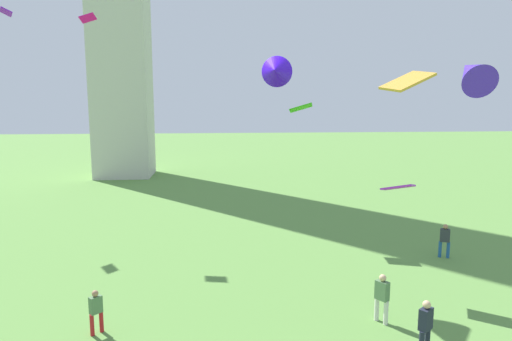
{
  "coord_description": "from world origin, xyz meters",
  "views": [
    {
      "loc": [
        -1.67,
        -2.07,
        7.87
      ],
      "look_at": [
        0.56,
        21.57,
        4.31
      ],
      "focal_mm": 31.11,
      "sensor_mm": 36.0,
      "label": 1
    }
  ],
  "objects_px": {
    "kite_flying_5": "(88,18)",
    "kite_flying_7": "(301,108)",
    "kite_flying_2": "(398,187)",
    "person_1": "(382,295)",
    "person_3": "(96,309)",
    "kite_flying_4": "(472,73)",
    "kite_flying_1": "(6,12)",
    "person_2": "(445,239)",
    "kite_flying_0": "(276,71)",
    "person_0": "(425,325)",
    "kite_flying_6": "(407,81)"
  },
  "relations": [
    {
      "from": "kite_flying_5",
      "to": "kite_flying_6",
      "type": "distance_m",
      "value": 19.32
    },
    {
      "from": "kite_flying_1",
      "to": "kite_flying_6",
      "type": "relative_size",
      "value": 0.63
    },
    {
      "from": "person_0",
      "to": "kite_flying_2",
      "type": "bearing_deg",
      "value": 40.01
    },
    {
      "from": "person_0",
      "to": "kite_flying_4",
      "type": "distance_m",
      "value": 10.82
    },
    {
      "from": "kite_flying_2",
      "to": "person_0",
      "type": "bearing_deg",
      "value": -66.99
    },
    {
      "from": "person_0",
      "to": "person_2",
      "type": "xyz_separation_m",
      "value": [
        5.25,
        8.58,
        -0.03
      ]
    },
    {
      "from": "kite_flying_4",
      "to": "kite_flying_7",
      "type": "xyz_separation_m",
      "value": [
        -5.81,
        7.55,
        -1.51
      ]
    },
    {
      "from": "kite_flying_5",
      "to": "kite_flying_6",
      "type": "xyz_separation_m",
      "value": [
        13.9,
        -12.75,
        -4.2
      ]
    },
    {
      "from": "person_2",
      "to": "kite_flying_2",
      "type": "relative_size",
      "value": 1.14
    },
    {
      "from": "kite_flying_1",
      "to": "kite_flying_0",
      "type": "bearing_deg",
      "value": -152.3
    },
    {
      "from": "person_1",
      "to": "kite_flying_2",
      "type": "bearing_deg",
      "value": 117.72
    },
    {
      "from": "person_2",
      "to": "kite_flying_5",
      "type": "distance_m",
      "value": 23.38
    },
    {
      "from": "kite_flying_5",
      "to": "kite_flying_7",
      "type": "height_order",
      "value": "kite_flying_5"
    },
    {
      "from": "person_0",
      "to": "person_3",
      "type": "height_order",
      "value": "person_0"
    },
    {
      "from": "kite_flying_7",
      "to": "kite_flying_4",
      "type": "bearing_deg",
      "value": 138.82
    },
    {
      "from": "person_0",
      "to": "person_1",
      "type": "distance_m",
      "value": 2.27
    },
    {
      "from": "person_0",
      "to": "kite_flying_7",
      "type": "relative_size",
      "value": 1.21
    },
    {
      "from": "person_3",
      "to": "kite_flying_7",
      "type": "xyz_separation_m",
      "value": [
        9.18,
        10.85,
        6.76
      ]
    },
    {
      "from": "kite_flying_0",
      "to": "kite_flying_7",
      "type": "xyz_separation_m",
      "value": [
        2.35,
        6.2,
        -1.64
      ]
    },
    {
      "from": "person_0",
      "to": "kite_flying_0",
      "type": "distance_m",
      "value": 11.49
    },
    {
      "from": "person_1",
      "to": "kite_flying_7",
      "type": "height_order",
      "value": "kite_flying_7"
    },
    {
      "from": "kite_flying_5",
      "to": "kite_flying_7",
      "type": "distance_m",
      "value": 13.51
    },
    {
      "from": "person_0",
      "to": "kite_flying_7",
      "type": "height_order",
      "value": "kite_flying_7"
    },
    {
      "from": "kite_flying_1",
      "to": "kite_flying_4",
      "type": "distance_m",
      "value": 26.78
    },
    {
      "from": "person_1",
      "to": "kite_flying_6",
      "type": "relative_size",
      "value": 1.0
    },
    {
      "from": "person_3",
      "to": "kite_flying_2",
      "type": "xyz_separation_m",
      "value": [
        11.72,
        2.67,
        3.56
      ]
    },
    {
      "from": "person_0",
      "to": "kite_flying_5",
      "type": "relative_size",
      "value": 1.9
    },
    {
      "from": "kite_flying_4",
      "to": "kite_flying_2",
      "type": "bearing_deg",
      "value": 21.98
    },
    {
      "from": "person_1",
      "to": "person_0",
      "type": "bearing_deg",
      "value": -18.02
    },
    {
      "from": "kite_flying_6",
      "to": "kite_flying_7",
      "type": "xyz_separation_m",
      "value": [
        -1.59,
        10.7,
        -1.0
      ]
    },
    {
      "from": "person_0",
      "to": "kite_flying_2",
      "type": "relative_size",
      "value": 1.18
    },
    {
      "from": "kite_flying_2",
      "to": "kite_flying_7",
      "type": "xyz_separation_m",
      "value": [
        -2.54,
        8.18,
        3.21
      ]
    },
    {
      "from": "person_1",
      "to": "person_3",
      "type": "distance_m",
      "value": 10.09
    },
    {
      "from": "person_1",
      "to": "kite_flying_5",
      "type": "xyz_separation_m",
      "value": [
        -13.21,
        13.06,
        11.81
      ]
    },
    {
      "from": "person_0",
      "to": "kite_flying_4",
      "type": "bearing_deg",
      "value": 14.48
    },
    {
      "from": "kite_flying_0",
      "to": "person_2",
      "type": "bearing_deg",
      "value": 21.04
    },
    {
      "from": "person_3",
      "to": "kite_flying_6",
      "type": "xyz_separation_m",
      "value": [
        10.77,
        0.15,
        7.76
      ]
    },
    {
      "from": "person_0",
      "to": "kite_flying_7",
      "type": "distance_m",
      "value": 14.84
    },
    {
      "from": "person_1",
      "to": "kite_flying_5",
      "type": "distance_m",
      "value": 22.01
    },
    {
      "from": "person_2",
      "to": "kite_flying_1",
      "type": "relative_size",
      "value": 1.53
    },
    {
      "from": "person_1",
      "to": "kite_flying_5",
      "type": "bearing_deg",
      "value": -166.96
    },
    {
      "from": "kite_flying_2",
      "to": "kite_flying_4",
      "type": "height_order",
      "value": "kite_flying_4"
    },
    {
      "from": "kite_flying_2",
      "to": "kite_flying_7",
      "type": "bearing_deg",
      "value": 142.24
    },
    {
      "from": "kite_flying_7",
      "to": "person_2",
      "type": "bearing_deg",
      "value": 156.74
    },
    {
      "from": "person_2",
      "to": "kite_flying_4",
      "type": "distance_m",
      "value": 8.72
    },
    {
      "from": "person_2",
      "to": "kite_flying_0",
      "type": "height_order",
      "value": "kite_flying_0"
    },
    {
      "from": "kite_flying_4",
      "to": "kite_flying_1",
      "type": "bearing_deg",
      "value": -15.56
    },
    {
      "from": "kite_flying_0",
      "to": "kite_flying_5",
      "type": "bearing_deg",
      "value": 151.46
    },
    {
      "from": "person_0",
      "to": "kite_flying_2",
      "type": "xyz_separation_m",
      "value": [
        1.07,
        5.02,
        3.42
      ]
    },
    {
      "from": "person_2",
      "to": "kite_flying_0",
      "type": "bearing_deg",
      "value": 33.29
    }
  ]
}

